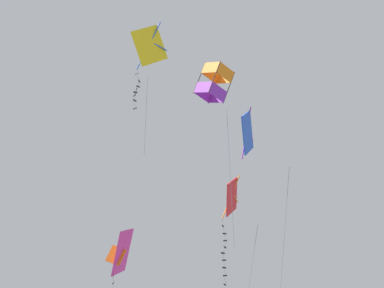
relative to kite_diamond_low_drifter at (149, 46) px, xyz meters
name	(u,v)px	position (x,y,z in m)	size (l,w,h in m)	color
kite_diamond_low_drifter	(149,46)	(0.00, 0.00, 0.00)	(1.98, 1.22, 6.97)	yellow
kite_diamond_near_right	(232,198)	(5.67, -2.12, -4.79)	(2.56, 1.48, 7.79)	red
kite_delta_highest	(121,252)	(7.01, 3.71, -6.08)	(3.10, 1.66, 3.12)	#DB2D93
kite_box_far_centre	(214,83)	(2.74, -2.17, -0.42)	(2.05, 1.96, 9.49)	orange
kite_diamond_upper_right	(248,133)	(3.02, -3.52, -3.29)	(2.97, 1.83, 10.98)	blue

